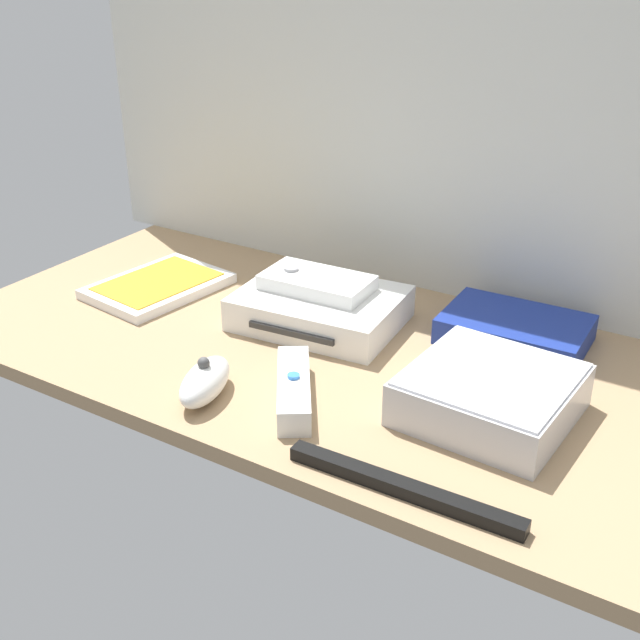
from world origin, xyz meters
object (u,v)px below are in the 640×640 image
(game_console, at_px, (320,308))
(network_router, at_px, (515,330))
(remote_wand, at_px, (294,389))
(remote_classic_pad, at_px, (317,282))
(remote_nunchuk, at_px, (205,381))
(sensor_bar, at_px, (403,488))
(mini_computer, at_px, (490,394))
(game_case, at_px, (158,286))

(game_console, bearing_deg, network_router, 14.47)
(game_console, xyz_separation_m, remote_wand, (0.08, -0.18, -0.01))
(network_router, xyz_separation_m, remote_classic_pad, (-0.25, -0.08, 0.04))
(remote_nunchuk, xyz_separation_m, sensor_bar, (0.27, -0.04, -0.01))
(game_console, distance_m, remote_wand, 0.20)
(mini_computer, bearing_deg, game_case, 173.37)
(game_console, relative_size, remote_wand, 1.56)
(network_router, relative_size, remote_classic_pad, 1.24)
(game_case, bearing_deg, remote_wand, -16.33)
(game_console, relative_size, network_router, 1.22)
(remote_nunchuk, relative_size, sensor_bar, 0.45)
(network_router, bearing_deg, remote_classic_pad, -164.52)
(remote_wand, bearing_deg, remote_classic_pad, 81.02)
(remote_classic_pad, bearing_deg, game_case, -173.06)
(mini_computer, height_order, game_case, mini_computer)
(remote_wand, xyz_separation_m, remote_nunchuk, (-0.09, -0.05, 0.01))
(game_case, relative_size, remote_wand, 1.44)
(game_console, bearing_deg, remote_wand, -71.91)
(remote_classic_pad, relative_size, sensor_bar, 0.61)
(mini_computer, distance_m, network_router, 0.19)
(mini_computer, bearing_deg, remote_classic_pad, 159.96)
(remote_wand, relative_size, sensor_bar, 0.60)
(game_console, relative_size, remote_nunchuk, 2.07)
(game_case, bearing_deg, network_router, 21.04)
(network_router, distance_m, remote_wand, 0.31)
(network_router, bearing_deg, mini_computer, -80.74)
(mini_computer, relative_size, sensor_bar, 0.75)
(remote_wand, height_order, remote_classic_pad, remote_classic_pad)
(network_router, distance_m, sensor_bar, 0.35)
(game_case, height_order, sensor_bar, game_case)
(remote_nunchuk, height_order, sensor_bar, remote_nunchuk)
(game_console, distance_m, network_router, 0.26)
(game_case, bearing_deg, game_console, 15.03)
(remote_nunchuk, bearing_deg, game_case, 126.13)
(remote_wand, height_order, remote_nunchuk, remote_nunchuk)
(remote_classic_pad, bearing_deg, remote_wand, -67.79)
(remote_wand, distance_m, remote_classic_pad, 0.21)
(game_console, distance_m, remote_nunchuk, 0.23)
(mini_computer, bearing_deg, remote_nunchuk, -155.07)
(mini_computer, height_order, remote_wand, mini_computer)
(remote_wand, relative_size, remote_classic_pad, 0.97)
(game_case, bearing_deg, remote_nunchuk, -30.67)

